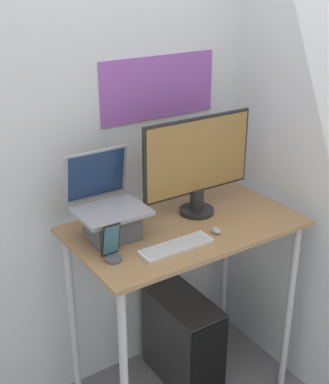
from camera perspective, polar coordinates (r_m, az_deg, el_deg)
The scene contains 8 objects.
wall_back at distance 2.50m, azimuth -2.76°, elevation 7.01°, with size 6.00×0.06×2.60m.
desk at distance 2.41m, azimuth 2.08°, elevation -6.34°, with size 1.00×0.58×0.95m.
laptop at distance 2.21m, azimuth -5.85°, elevation -2.52°, with size 0.28×0.27×0.35m.
monitor at distance 2.35m, azimuth 3.54°, elevation 2.89°, with size 0.55×0.16×0.45m.
keyboard at distance 2.15m, azimuth 1.26°, elevation -5.81°, with size 0.31×0.09×0.02m.
mouse at distance 2.27m, azimuth 5.53°, elevation -4.12°, with size 0.03×0.05×0.02m.
cell_phone at distance 2.06m, azimuth -5.63°, elevation -5.96°, with size 0.07×0.07×0.15m.
computer_tower at distance 2.82m, azimuth 2.00°, elevation -15.45°, with size 0.22×0.44×0.47m.
Camera 1 is at (-1.21, -1.40, 2.02)m, focal length 50.00 mm.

